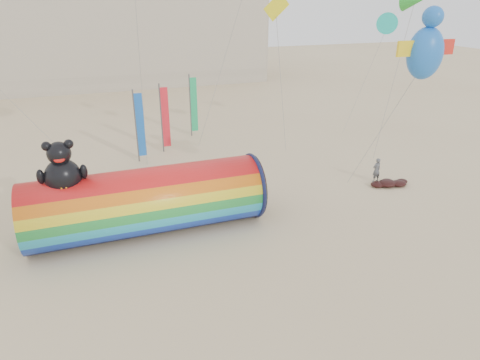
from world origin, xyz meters
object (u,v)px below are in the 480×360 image
object	(u,v)px
windsock_assembly	(147,200)
fabric_bundle	(390,183)
kite_handler	(376,170)
hotel_building	(23,2)

from	to	relation	value
windsock_assembly	fabric_bundle	xyz separation A→B (m)	(15.08, 0.53, -1.58)
windsock_assembly	kite_handler	world-z (taller)	windsock_assembly
windsock_assembly	kite_handler	xyz separation A→B (m)	(14.63, 1.38, -0.96)
hotel_building	windsock_assembly	size ratio (longest dim) A/B	5.28
kite_handler	fabric_bundle	world-z (taller)	kite_handler
windsock_assembly	hotel_building	bearing A→B (deg)	100.19
windsock_assembly	fabric_bundle	bearing A→B (deg)	2.00
hotel_building	fabric_bundle	size ratio (longest dim) A/B	23.06
windsock_assembly	kite_handler	distance (m)	14.73
kite_handler	hotel_building	bearing A→B (deg)	-66.13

